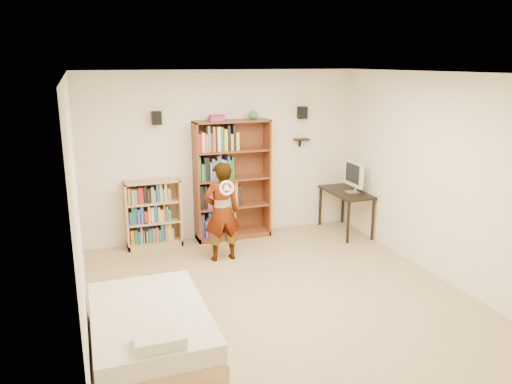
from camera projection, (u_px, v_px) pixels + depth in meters
ground at (281, 298)px, 6.13m from camera, size 4.50×5.00×0.01m
room_shell at (283, 157)px, 5.69m from camera, size 4.52×5.02×2.71m
crown_molding at (284, 76)px, 5.46m from camera, size 4.50×5.00×0.06m
speaker_left at (157, 118)px, 7.47m from camera, size 0.14×0.12×0.20m
speaker_right at (302, 113)px, 8.25m from camera, size 0.14×0.12×0.20m
wall_shelf at (302, 140)px, 8.37m from camera, size 0.25×0.16×0.02m
tall_bookshelf at (232, 180)px, 8.04m from camera, size 1.22×0.36×1.93m
low_bookshelf at (153, 214)px, 7.75m from camera, size 0.85×0.32×1.06m
computer_desk at (345, 212)px, 8.42m from camera, size 0.53×1.06×0.72m
imac at (353, 177)px, 8.19m from camera, size 0.14×0.53×0.52m
daybed at (150, 324)px, 5.01m from camera, size 1.14×1.76×0.52m
person at (222, 212)px, 7.16m from camera, size 0.54×0.36×1.46m
wii_wheel at (227, 188)px, 6.81m from camera, size 0.21×0.08×0.21m
navy_bag at (147, 234)px, 7.80m from camera, size 0.33×0.24×0.42m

